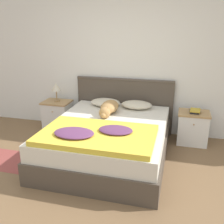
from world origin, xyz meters
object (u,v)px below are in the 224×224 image
bed (108,140)px  book_stack (195,111)px  nightstand_left (58,115)px  pillow_right (137,105)px  nightstand_right (193,128)px  table_lamp (56,88)px  dog (109,108)px  pillow_left (105,102)px

bed → book_stack: 1.50m
nightstand_left → book_stack: size_ratio=2.44×
pillow_right → nightstand_right: bearing=1.1°
table_lamp → nightstand_right: bearing=-0.4°
nightstand_right → dog: 1.44m
nightstand_right → pillow_right: bearing=-178.9°
bed → dog: 0.57m
nightstand_left → nightstand_right: same height
bed → pillow_left: (-0.28, 0.80, 0.34)m
bed → pillow_right: size_ratio=4.00×
bed → nightstand_right: 1.48m
pillow_left → nightstand_right: bearing=0.7°
nightstand_right → table_lamp: 2.52m
bed → table_lamp: size_ratio=5.99×
pillow_right → table_lamp: 1.52m
nightstand_right → pillow_left: bearing=-179.3°
dog → book_stack: 1.40m
pillow_left → dog: (0.17, -0.38, 0.03)m
dog → table_lamp: (-1.12, 0.42, 0.17)m
book_stack → nightstand_left: bearing=179.5°
pillow_right → book_stack: size_ratio=2.34×
nightstand_right → nightstand_left: bearing=180.0°
book_stack → nightstand_right: bearing=94.7°
bed → pillow_right: bearing=70.9°
pillow_left → pillow_right: bearing=0.0°
dog → pillow_right: bearing=44.6°
pillow_right → bed: bearing=-109.1°
nightstand_left → pillow_left: 1.01m
table_lamp → dog: bearing=-20.4°
dog → table_lamp: size_ratio=2.09×
bed → pillow_right: 0.91m
nightstand_left → table_lamp: 0.53m
bed → nightstand_left: size_ratio=3.84×
bed → dog: (-0.11, 0.42, 0.37)m
pillow_right → dog: bearing=-135.4°
bed → table_lamp: (-1.23, 0.84, 0.54)m
nightstand_right → pillow_right: 1.01m
nightstand_left → table_lamp: size_ratio=1.56×
nightstand_left → table_lamp: (0.00, 0.02, 0.53)m
pillow_left → table_lamp: (-0.95, 0.03, 0.20)m
nightstand_left → table_lamp: table_lamp is taller
nightstand_right → dog: size_ratio=0.75×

